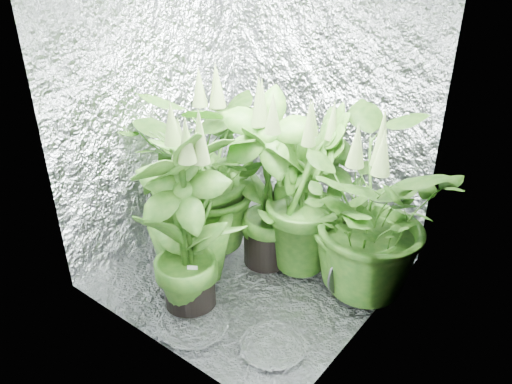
{
  "coord_description": "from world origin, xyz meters",
  "views": [
    {
      "loc": [
        1.63,
        -2.06,
        1.99
      ],
      "look_at": [
        0.04,
        0.0,
        0.6
      ],
      "focal_mm": 35.0,
      "sensor_mm": 36.0,
      "label": 1
    }
  ],
  "objects_px": {
    "plant_c": "(307,193)",
    "plant_f": "(185,225)",
    "plant_d": "(190,211)",
    "plant_e": "(364,215)",
    "plant_a": "(206,167)",
    "circulation_fan": "(347,279)",
    "plant_b": "(267,185)"
  },
  "relations": [
    {
      "from": "plant_c",
      "to": "plant_f",
      "type": "height_order",
      "value": "plant_f"
    },
    {
      "from": "plant_f",
      "to": "plant_e",
      "type": "bearing_deg",
      "value": 47.39
    },
    {
      "from": "plant_a",
      "to": "plant_e",
      "type": "height_order",
      "value": "plant_a"
    },
    {
      "from": "plant_c",
      "to": "plant_d",
      "type": "distance_m",
      "value": 0.73
    },
    {
      "from": "plant_c",
      "to": "plant_d",
      "type": "bearing_deg",
      "value": -132.21
    },
    {
      "from": "plant_d",
      "to": "circulation_fan",
      "type": "height_order",
      "value": "plant_d"
    },
    {
      "from": "plant_d",
      "to": "plant_e",
      "type": "bearing_deg",
      "value": 29.71
    },
    {
      "from": "plant_d",
      "to": "plant_e",
      "type": "distance_m",
      "value": 1.02
    },
    {
      "from": "plant_a",
      "to": "plant_e",
      "type": "bearing_deg",
      "value": 9.24
    },
    {
      "from": "plant_c",
      "to": "plant_b",
      "type": "bearing_deg",
      "value": -150.0
    },
    {
      "from": "plant_d",
      "to": "plant_c",
      "type": "bearing_deg",
      "value": 47.79
    },
    {
      "from": "plant_b",
      "to": "plant_c",
      "type": "distance_m",
      "value": 0.26
    },
    {
      "from": "plant_c",
      "to": "plant_e",
      "type": "distance_m",
      "value": 0.4
    },
    {
      "from": "plant_c",
      "to": "plant_a",
      "type": "bearing_deg",
      "value": -162.92
    },
    {
      "from": "plant_f",
      "to": "circulation_fan",
      "type": "relative_size",
      "value": 3.61
    },
    {
      "from": "plant_e",
      "to": "plant_a",
      "type": "bearing_deg",
      "value": -170.76
    },
    {
      "from": "plant_c",
      "to": "circulation_fan",
      "type": "xyz_separation_m",
      "value": [
        0.39,
        -0.14,
        -0.39
      ]
    },
    {
      "from": "plant_c",
      "to": "plant_f",
      "type": "distance_m",
      "value": 0.83
    },
    {
      "from": "plant_c",
      "to": "plant_d",
      "type": "xyz_separation_m",
      "value": [
        -0.49,
        -0.54,
        -0.05
      ]
    },
    {
      "from": "plant_d",
      "to": "plant_e",
      "type": "relative_size",
      "value": 0.92
    },
    {
      "from": "plant_a",
      "to": "plant_d",
      "type": "height_order",
      "value": "plant_a"
    },
    {
      "from": "plant_c",
      "to": "plant_f",
      "type": "bearing_deg",
      "value": -110.13
    },
    {
      "from": "plant_a",
      "to": "plant_d",
      "type": "bearing_deg",
      "value": -62.58
    },
    {
      "from": "plant_d",
      "to": "plant_e",
      "type": "height_order",
      "value": "plant_e"
    },
    {
      "from": "plant_c",
      "to": "plant_d",
      "type": "height_order",
      "value": "plant_c"
    },
    {
      "from": "plant_e",
      "to": "circulation_fan",
      "type": "height_order",
      "value": "plant_e"
    },
    {
      "from": "plant_d",
      "to": "circulation_fan",
      "type": "distance_m",
      "value": 1.02
    },
    {
      "from": "plant_e",
      "to": "plant_c",
      "type": "bearing_deg",
      "value": 175.71
    },
    {
      "from": "plant_a",
      "to": "plant_c",
      "type": "bearing_deg",
      "value": 17.08
    },
    {
      "from": "plant_b",
      "to": "plant_a",
      "type": "bearing_deg",
      "value": -170.22
    },
    {
      "from": "plant_b",
      "to": "plant_d",
      "type": "xyz_separation_m",
      "value": [
        -0.27,
        -0.41,
        -0.09
      ]
    },
    {
      "from": "plant_c",
      "to": "plant_e",
      "type": "relative_size",
      "value": 1.0
    }
  ]
}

